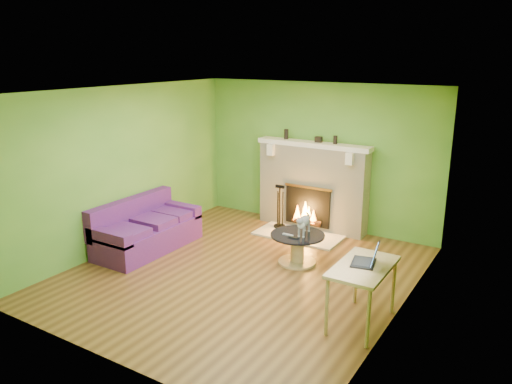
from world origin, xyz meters
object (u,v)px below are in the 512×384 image
at_px(sofa, 146,230).
at_px(desk, 363,273).
at_px(coffee_table, 297,246).
at_px(cat, 304,223).

relative_size(sofa, desk, 1.79).
height_order(coffee_table, cat, cat).
distance_m(sofa, desk, 3.85).
distance_m(coffee_table, desk, 1.90).
height_order(sofa, coffee_table, sofa).
distance_m(desk, cat, 1.83).
bearing_deg(cat, sofa, -170.11).
xyz_separation_m(desk, cat, (-1.36, 1.23, -0.02)).
height_order(coffee_table, desk, desk).
xyz_separation_m(coffee_table, cat, (0.08, 0.05, 0.37)).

